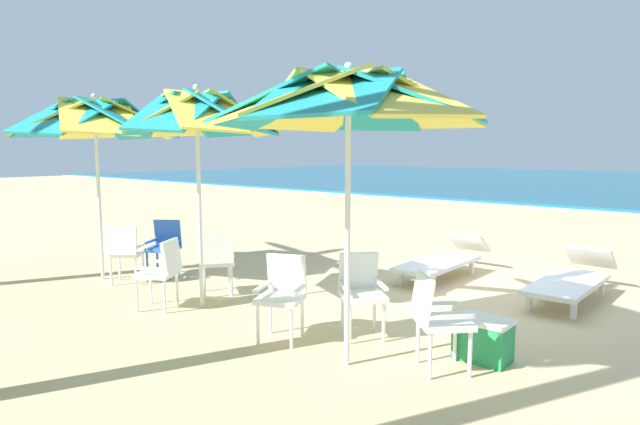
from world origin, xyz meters
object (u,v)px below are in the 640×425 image
Objects in this scene: plastic_chair_1 at (361,289)px; beach_umbrella_1 at (197,117)px; plastic_chair_0 at (283,292)px; plastic_chair_5 at (165,244)px; plastic_chair_6 at (125,250)px; cooler_box at (483,339)px; beach_umbrella_0 at (348,102)px; plastic_chair_4 at (217,259)px; sun_lounger_1 at (444,259)px; plastic_chair_3 at (162,269)px; beach_umbrella_2 at (95,120)px; sun_lounger_0 at (572,278)px; plastic_chair_2 at (436,316)px.

beach_umbrella_1 is (-2.09, -0.50, 1.85)m from plastic_chair_1.
plastic_chair_0 and plastic_chair_5 have the same top height.
plastic_chair_6 is 5.19m from cooler_box.
beach_umbrella_0 is 3.10× the size of plastic_chair_4.
beach_umbrella_1 reaches higher than plastic_chair_0.
plastic_chair_1 and plastic_chair_5 have the same top height.
beach_umbrella_1 is at bearing -114.46° from sun_lounger_1.
beach_umbrella_1 is at bearing -166.61° from plastic_chair_1.
plastic_chair_3 is (-1.84, -0.24, 0.00)m from plastic_chair_0.
plastic_chair_4 is (-2.37, -0.03, 0.00)m from plastic_chair_1.
beach_umbrella_2 is 1.96m from plastic_chair_6.
plastic_chair_4 is at bearing -179.30° from plastic_chair_1.
plastic_chair_5 is 0.40× the size of sun_lounger_1.
cooler_box is (-0.05, -2.69, -0.08)m from sun_lounger_0.
plastic_chair_1 and plastic_chair_4 have the same top height.
plastic_chair_0 is 1.00× the size of plastic_chair_6.
cooler_box is (3.65, 1.05, -0.30)m from plastic_chair_3.
beach_umbrella_2 is 1.29× the size of sun_lounger_1.
cooler_box is at bearing 8.17° from beach_umbrella_2.
plastic_chair_5 is at bearing 177.97° from plastic_chair_1.
sun_lounger_0 is 1.85m from sun_lounger_1.
plastic_chair_2 and plastic_chair_4 have the same top height.
plastic_chair_0 is 1.85m from plastic_chair_3.
beach_umbrella_0 is at bearing -62.96° from plastic_chair_1.
beach_umbrella_1 is 2.65m from plastic_chair_5.
cooler_box is at bearing 3.58° from plastic_chair_4.
plastic_chair_2 is 3.41m from plastic_chair_4.
plastic_chair_3 reaches higher than cooler_box.
beach_umbrella_1 is 3.15× the size of plastic_chair_6.
beach_umbrella_2 is at bearing -171.83° from cooler_box.
sun_lounger_0 is at bearing 85.08° from plastic_chair_2.
sun_lounger_0 is (0.27, 3.18, -0.22)m from plastic_chair_2.
cooler_box is (0.22, 0.50, -0.30)m from plastic_chair_2.
plastic_chair_3 is at bearing -33.69° from plastic_chair_5.
beach_umbrella_1 is 3.15× the size of plastic_chair_3.
beach_umbrella_1 is 1.91m from plastic_chair_3.
plastic_chair_2 is 1.00× the size of plastic_chair_4.
plastic_chair_2 is 3.47m from plastic_chair_3.
beach_umbrella_1 reaches higher than cooler_box.
plastic_chair_0 is at bearing -155.90° from cooler_box.
plastic_chair_1 and plastic_chair_2 have the same top height.
beach_umbrella_1 is 0.98× the size of beach_umbrella_2.
beach_umbrella_1 is 1.93m from plastic_chair_4.
plastic_chair_5 is (-1.79, 0.63, -1.85)m from beach_umbrella_1.
plastic_chair_3 is 4.19m from sun_lounger_1.
plastic_chair_1 is 0.32× the size of beach_umbrella_1.
plastic_chair_2 is at bearing 2.56° from plastic_chair_6.
plastic_chair_6 is at bearing -162.04° from plastic_chair_4.
beach_umbrella_0 is at bearing -14.07° from plastic_chair_4.
plastic_chair_3 is 1.73× the size of cooler_box.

